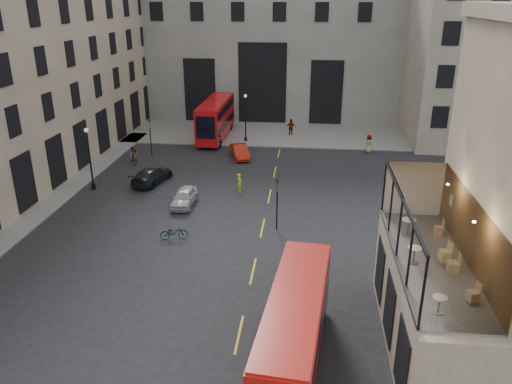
# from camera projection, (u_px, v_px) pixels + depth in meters

# --- Properties ---
(ground) EXTENTS (140.00, 140.00, 0.00)m
(ground) POSITION_uv_depth(u_px,v_px,m) (280.00, 337.00, 24.05)
(ground) COLOR black
(ground) RESTS_ON ground
(host_frontage) EXTENTS (3.00, 11.00, 4.50)m
(host_frontage) POSITION_uv_depth(u_px,v_px,m) (424.00, 306.00, 22.57)
(host_frontage) COLOR #C7B295
(host_frontage) RESTS_ON ground
(cafe_floor) EXTENTS (3.00, 10.00, 0.10)m
(cafe_floor) POSITION_uv_depth(u_px,v_px,m) (431.00, 262.00, 21.73)
(cafe_floor) COLOR slate
(cafe_floor) RESTS_ON host_frontage
(gateway) EXTENTS (35.00, 10.60, 18.00)m
(gateway) POSITION_uv_depth(u_px,v_px,m) (266.00, 44.00, 65.45)
(gateway) COLOR gray
(gateway) RESTS_ON ground
(building_right) EXTENTS (16.60, 18.60, 20.00)m
(building_right) POSITION_uv_depth(u_px,v_px,m) (485.00, 43.00, 55.17)
(building_right) COLOR #AB9F89
(building_right) RESTS_ON ground
(pavement_far) EXTENTS (40.00, 12.00, 0.12)m
(pavement_far) POSITION_uv_depth(u_px,v_px,m) (250.00, 132.00, 59.75)
(pavement_far) COLOR slate
(pavement_far) RESTS_ON ground
(traffic_light_near) EXTENTS (0.16, 0.20, 3.80)m
(traffic_light_near) POSITION_uv_depth(u_px,v_px,m) (277.00, 197.00, 34.35)
(traffic_light_near) COLOR black
(traffic_light_near) RESTS_ON ground
(traffic_light_far) EXTENTS (0.16, 0.20, 3.80)m
(traffic_light_far) POSITION_uv_depth(u_px,v_px,m) (150.00, 132.00, 50.53)
(traffic_light_far) COLOR black
(traffic_light_far) RESTS_ON ground
(street_lamp_a) EXTENTS (0.36, 0.36, 5.33)m
(street_lamp_a) POSITION_uv_depth(u_px,v_px,m) (90.00, 162.00, 41.50)
(street_lamp_a) COLOR black
(street_lamp_a) RESTS_ON ground
(street_lamp_b) EXTENTS (0.36, 0.36, 5.33)m
(street_lamp_b) POSITION_uv_depth(u_px,v_px,m) (246.00, 121.00, 55.19)
(street_lamp_b) COLOR black
(street_lamp_b) RESTS_ON ground
(bus_near) EXTENTS (3.15, 9.91, 3.89)m
(bus_near) POSITION_uv_depth(u_px,v_px,m) (295.00, 330.00, 21.09)
(bus_near) COLOR #B8140C
(bus_near) RESTS_ON ground
(bus_far) EXTENTS (2.63, 10.84, 4.32)m
(bus_far) POSITION_uv_depth(u_px,v_px,m) (216.00, 117.00, 56.72)
(bus_far) COLOR red
(bus_far) RESTS_ON ground
(car_a) EXTENTS (1.59, 3.84, 1.30)m
(car_a) POSITION_uv_depth(u_px,v_px,m) (184.00, 197.00, 38.94)
(car_a) COLOR #AAAEB3
(car_a) RESTS_ON ground
(car_b) EXTENTS (2.62, 4.27, 1.33)m
(car_b) POSITION_uv_depth(u_px,v_px,m) (240.00, 152.00, 50.28)
(car_b) COLOR #B11D0A
(car_b) RESTS_ON ground
(car_c) EXTENTS (3.03, 5.08, 1.38)m
(car_c) POSITION_uv_depth(u_px,v_px,m) (152.00, 175.00, 43.56)
(car_c) COLOR black
(car_c) RESTS_ON ground
(bicycle) EXTENTS (1.96, 1.13, 0.98)m
(bicycle) POSITION_uv_depth(u_px,v_px,m) (174.00, 232.00, 33.57)
(bicycle) COLOR gray
(bicycle) RESTS_ON ground
(cyclist) EXTENTS (0.54, 0.67, 1.59)m
(cyclist) POSITION_uv_depth(u_px,v_px,m) (240.00, 183.00, 41.57)
(cyclist) COLOR yellow
(cyclist) RESTS_ON ground
(pedestrian_a) EXTENTS (0.77, 0.61, 1.54)m
(pedestrian_a) POSITION_uv_depth(u_px,v_px,m) (133.00, 155.00, 48.85)
(pedestrian_a) COLOR gray
(pedestrian_a) RESTS_ON ground
(pedestrian_b) EXTENTS (1.12, 1.16, 1.59)m
(pedestrian_b) POSITION_uv_depth(u_px,v_px,m) (218.00, 142.00, 53.19)
(pedestrian_b) COLOR gray
(pedestrian_b) RESTS_ON ground
(pedestrian_c) EXTENTS (1.18, 0.53, 1.97)m
(pedestrian_c) POSITION_uv_depth(u_px,v_px,m) (291.00, 128.00, 58.04)
(pedestrian_c) COLOR gray
(pedestrian_c) RESTS_ON ground
(pedestrian_d) EXTENTS (1.03, 1.11, 1.90)m
(pedestrian_d) POSITION_uv_depth(u_px,v_px,m) (369.00, 144.00, 51.92)
(pedestrian_d) COLOR gray
(pedestrian_d) RESTS_ON ground
(pedestrian_e) EXTENTS (0.42, 0.61, 1.61)m
(pedestrian_e) POSITION_uv_depth(u_px,v_px,m) (135.00, 157.00, 47.99)
(pedestrian_e) COLOR gray
(pedestrian_e) RESTS_ON ground
(cafe_table_near) EXTENTS (0.54, 0.54, 0.67)m
(cafe_table_near) POSITION_uv_depth(u_px,v_px,m) (439.00, 302.00, 18.01)
(cafe_table_near) COLOR white
(cafe_table_near) RESTS_ON cafe_floor
(cafe_table_mid) EXTENTS (0.60, 0.60, 0.74)m
(cafe_table_mid) POSITION_uv_depth(u_px,v_px,m) (414.00, 253.00, 21.38)
(cafe_table_mid) COLOR white
(cafe_table_mid) RESTS_ON cafe_floor
(cafe_table_far) EXTENTS (0.67, 0.67, 0.84)m
(cafe_table_far) POSITION_uv_depth(u_px,v_px,m) (408.00, 225.00, 23.81)
(cafe_table_far) COLOR beige
(cafe_table_far) RESTS_ON cafe_floor
(cafe_chair_a) EXTENTS (0.47, 0.47, 0.78)m
(cafe_chair_a) POSITION_uv_depth(u_px,v_px,m) (473.00, 296.00, 18.79)
(cafe_chair_a) COLOR tan
(cafe_chair_a) RESTS_ON cafe_floor
(cafe_chair_b) EXTENTS (0.47, 0.47, 0.90)m
(cafe_chair_b) POSITION_uv_depth(u_px,v_px,m) (453.00, 266.00, 20.72)
(cafe_chair_b) COLOR tan
(cafe_chair_b) RESTS_ON cafe_floor
(cafe_chair_c) EXTENTS (0.53, 0.53, 0.90)m
(cafe_chair_c) POSITION_uv_depth(u_px,v_px,m) (445.00, 255.00, 21.64)
(cafe_chair_c) COLOR #D5B97B
(cafe_chair_c) RESTS_ON cafe_floor
(cafe_chair_d) EXTENTS (0.43, 0.43, 0.81)m
(cafe_chair_d) POSITION_uv_depth(u_px,v_px,m) (438.00, 230.00, 23.98)
(cafe_chair_d) COLOR tan
(cafe_chair_d) RESTS_ON cafe_floor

